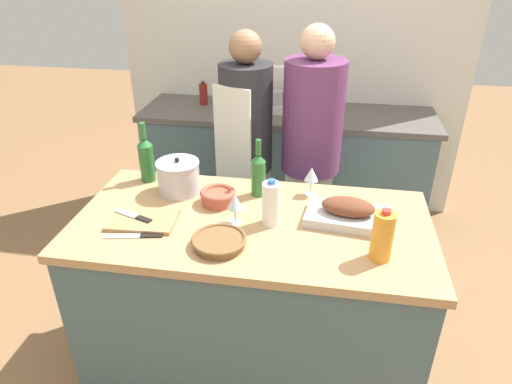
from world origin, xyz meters
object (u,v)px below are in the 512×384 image
wicker_basket (219,241)px  knife_chef (136,236)px  wine_glass_right (311,175)px  person_cook_guest (311,151)px  wine_bottle_dark (258,174)px  cutting_board (143,220)px  milk_jug (271,204)px  wine_glass_left (235,202)px  juice_jug (382,236)px  stand_mixer (280,94)px  condiment_bottle_extra (309,100)px  condiment_bottle_tall (203,94)px  condiment_bottle_short (237,98)px  person_cook_aproned (246,150)px  roasting_pan (347,213)px  wine_bottle_green (146,158)px  knife_paring (134,216)px  stock_pot (179,177)px  mixing_bowl (218,196)px

wicker_basket → knife_chef: size_ratio=0.92×
wine_glass_right → person_cook_guest: size_ratio=0.09×
wine_bottle_dark → cutting_board: bearing=-144.5°
wicker_basket → wine_glass_right: size_ratio=1.54×
milk_jug → wine_glass_left: 0.16m
knife_chef → juice_jug: bearing=0.9°
stand_mixer → condiment_bottle_extra: 0.22m
milk_jug → stand_mixer: stand_mixer is taller
condiment_bottle_tall → wine_bottle_dark: bearing=-64.7°
wine_bottle_dark → wine_glass_right: (0.25, 0.04, -0.01)m
condiment_bottle_short → condiment_bottle_extra: bearing=9.4°
wicker_basket → person_cook_aproned: person_cook_aproned is taller
roasting_pan → wine_bottle_green: wine_bottle_green is taller
roasting_pan → person_cook_guest: (-0.20, 0.79, -0.06)m
milk_jug → knife_paring: size_ratio=1.09×
wine_bottle_green → knife_chef: 0.54m
knife_paring → roasting_pan: bearing=8.7°
person_cook_aproned → person_cook_guest: size_ratio=0.98×
wine_bottle_green → condiment_bottle_short: size_ratio=1.45×
stand_mixer → condiment_bottle_extra: size_ratio=1.84×
milk_jug → knife_chef: (-0.55, -0.20, -0.10)m
stand_mixer → condiment_bottle_extra: bearing=13.9°
stock_pot → cutting_board: bearing=-104.0°
stand_mixer → person_cook_guest: (0.27, -0.66, -0.15)m
person_cook_guest → wine_bottle_dark: bearing=-110.1°
wine_glass_left → person_cook_aproned: 0.89m
condiment_bottle_extra → roasting_pan: bearing=-80.0°
roasting_pan → wine_bottle_green: (-1.01, 0.24, 0.08)m
wine_bottle_dark → wicker_basket: bearing=-101.1°
stock_pot → juice_jug: juice_jug is taller
cutting_board → wine_glass_left: (0.41, 0.06, 0.09)m
stock_pot → knife_chef: stock_pot is taller
stock_pot → wine_glass_left: 0.41m
cutting_board → stand_mixer: (0.42, 1.60, 0.12)m
milk_jug → person_cook_aproned: (-0.27, 0.85, -0.13)m
wine_bottle_green → wine_bottle_dark: size_ratio=1.09×
mixing_bowl → juice_jug: juice_jug is taller
mixing_bowl → wine_glass_right: bearing=20.0°
knife_paring → person_cook_guest: 1.18m
knife_paring → condiment_bottle_short: size_ratio=0.92×
condiment_bottle_short → person_cook_guest: person_cook_guest is taller
wine_glass_left → condiment_bottle_tall: condiment_bottle_tall is taller
wine_glass_left → milk_jug: bearing=7.7°
roasting_pan → juice_jug: 0.28m
wine_glass_left → condiment_bottle_short: size_ratio=0.66×
wicker_basket → wine_bottle_green: size_ratio=0.72×
wine_bottle_green → condiment_bottle_short: (0.23, 1.17, -0.03)m
wicker_basket → cutting_board: 0.40m
roasting_pan → wine_glass_right: 0.29m
roasting_pan → cutting_board: (-0.89, -0.15, -0.03)m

